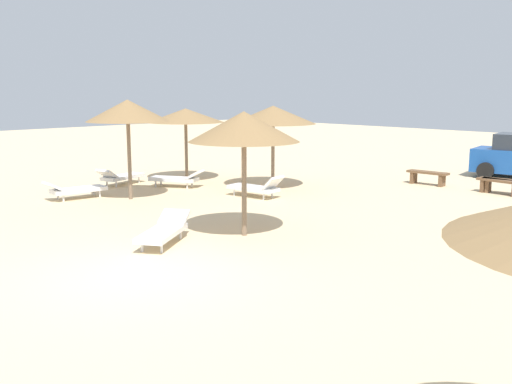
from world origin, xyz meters
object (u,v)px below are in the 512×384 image
object	(u,v)px
lounger_1	(75,189)
lounger_6	(177,178)
bench_2	(428,175)
parasol_2	(244,127)
bench_1	(506,184)
lounger_5	(256,187)
lounger_0	(120,176)
bench_0	(500,184)
lounger_2	(164,230)
parasol_1	(128,111)
parasol_5	(273,115)
parasol_0	(186,116)

from	to	relation	value
lounger_1	lounger_6	size ratio (longest dim) A/B	0.99
bench_2	parasol_2	bearing A→B (deg)	-85.33
bench_1	lounger_5	bearing A→B (deg)	-130.15
parasol_2	lounger_5	world-z (taller)	parasol_2
lounger_0	bench_0	distance (m)	13.07
lounger_1	parasol_2	bearing A→B (deg)	4.90
lounger_2	lounger_6	bearing A→B (deg)	140.93
bench_2	lounger_6	bearing A→B (deg)	-131.24
parasol_1	parasol_2	bearing A→B (deg)	-6.16
lounger_1	lounger_5	size ratio (longest dim) A/B	1.01
bench_2	lounger_1	bearing A→B (deg)	-121.29
parasol_5	lounger_0	bearing A→B (deg)	-142.53
parasol_5	bench_2	size ratio (longest dim) A/B	1.93
parasol_2	bench_2	bearing A→B (deg)	94.67
parasol_5	bench_0	distance (m)	7.85
lounger_6	bench_0	bearing A→B (deg)	38.13
parasol_2	parasol_5	xyz separation A→B (m)	(-4.15, 5.26, -0.02)
bench_0	lounger_0	bearing A→B (deg)	-142.68
lounger_6	bench_2	size ratio (longest dim) A/B	1.30
parasol_2	bench_2	world-z (taller)	parasol_2
parasol_1	parasol_2	world-z (taller)	parasol_1
parasol_1	parasol_5	world-z (taller)	parasol_1
parasol_0	lounger_0	distance (m)	3.28
lounger_2	lounger_6	size ratio (longest dim) A/B	0.99
lounger_2	lounger_5	size ratio (longest dim) A/B	1.00
parasol_0	parasol_1	size ratio (longest dim) A/B	0.92
lounger_6	lounger_2	bearing A→B (deg)	-39.07
bench_1	bench_0	bearing A→B (deg)	-120.31
parasol_1	lounger_6	distance (m)	3.56
lounger_1	bench_1	distance (m)	13.99
parasol_0	parasol_1	world-z (taller)	parasol_1
lounger_1	lounger_2	bearing A→B (deg)	-10.50
parasol_0	lounger_1	xyz separation A→B (m)	(0.51, -4.84, -2.13)
lounger_2	bench_1	world-z (taller)	lounger_2
parasol_0	parasol_5	xyz separation A→B (m)	(3.52, 1.03, 0.10)
parasol_0	lounger_2	bearing A→B (deg)	-40.90
parasol_0	lounger_6	size ratio (longest dim) A/B	1.44
parasol_5	lounger_6	size ratio (longest dim) A/B	1.48
lounger_1	parasol_0	bearing A→B (deg)	96.03
lounger_0	bench_1	xyz separation A→B (m)	(10.50, 8.11, 0.03)
parasol_1	lounger_5	xyz separation A→B (m)	(2.54, 3.05, -2.44)
lounger_5	lounger_2	bearing A→B (deg)	-64.19
parasol_5	lounger_1	world-z (taller)	parasol_5
parasol_0	bench_2	distance (m)	9.11
bench_0	parasol_0	bearing A→B (deg)	-149.58
bench_1	parasol_5	bearing A→B (deg)	-142.19
parasol_0	parasol_1	xyz separation A→B (m)	(1.76, -3.59, 0.32)
parasol_0	lounger_5	bearing A→B (deg)	-7.06
lounger_6	bench_2	bearing A→B (deg)	48.76
lounger_6	bench_2	world-z (taller)	lounger_6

